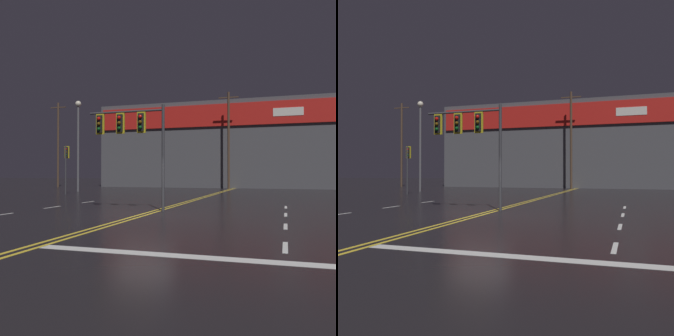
# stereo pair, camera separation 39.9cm
# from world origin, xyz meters

# --- Properties ---
(ground_plane) EXTENTS (200.00, 200.00, 0.00)m
(ground_plane) POSITION_xyz_m (0.00, 0.00, 0.00)
(ground_plane) COLOR black
(road_markings) EXTENTS (16.85, 60.00, 0.01)m
(road_markings) POSITION_xyz_m (1.23, -1.52, 0.00)
(road_markings) COLOR gold
(road_markings) RESTS_ON ground
(traffic_signal_median) EXTENTS (3.82, 0.36, 4.91)m
(traffic_signal_median) POSITION_xyz_m (-1.36, 1.67, 3.81)
(traffic_signal_median) COLOR #38383D
(traffic_signal_median) RESTS_ON ground
(traffic_signal_corner_northwest) EXTENTS (0.42, 0.36, 3.96)m
(traffic_signal_corner_northwest) POSITION_xyz_m (-11.48, 12.05, 2.91)
(traffic_signal_corner_northwest) COLOR #38383D
(traffic_signal_corner_northwest) RESTS_ON ground
(streetlight_near_left) EXTENTS (0.56, 0.56, 8.60)m
(streetlight_near_left) POSITION_xyz_m (-13.12, 16.57, 5.56)
(streetlight_near_left) COLOR #59595E
(streetlight_near_left) RESTS_ON ground
(building_backdrop) EXTENTS (33.90, 10.23, 10.29)m
(building_backdrop) POSITION_xyz_m (0.00, 33.47, 5.16)
(building_backdrop) COLOR #4C4C51
(building_backdrop) RESTS_ON ground
(utility_pole_row) EXTENTS (46.48, 0.26, 10.77)m
(utility_pole_row) POSITION_xyz_m (-0.23, 26.74, 5.56)
(utility_pole_row) COLOR #4C3828
(utility_pole_row) RESTS_ON ground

